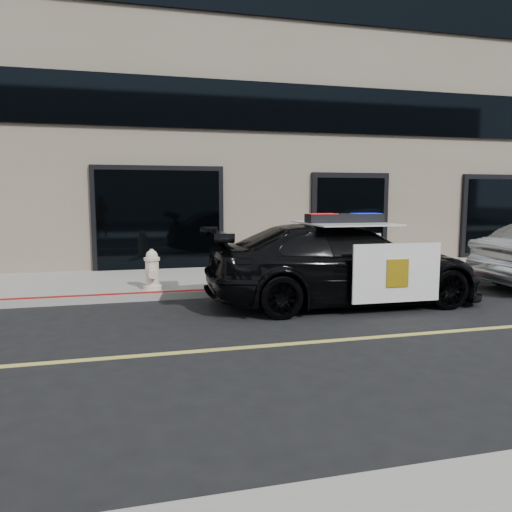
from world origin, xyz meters
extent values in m
plane|color=black|center=(0.00, 0.00, 0.00)|extent=(120.00, 120.00, 0.00)
cube|color=gray|center=(0.00, 5.25, 0.07)|extent=(60.00, 3.50, 0.15)
cube|color=#756856|center=(0.00, 10.50, 6.00)|extent=(60.00, 7.00, 12.00)
imported|color=black|center=(2.20, 2.30, 0.78)|extent=(2.40, 5.45, 1.56)
cube|color=white|center=(2.70, 1.18, 0.75)|extent=(1.66, 0.07, 1.04)
cube|color=white|center=(2.74, 3.41, 0.75)|extent=(1.66, 0.07, 1.04)
cube|color=white|center=(2.20, 2.30, 1.57)|extent=(1.59, 1.90, 0.03)
cube|color=gold|center=(2.70, 1.15, 0.75)|extent=(0.42, 0.02, 0.49)
cube|color=black|center=(2.20, 2.30, 1.66)|extent=(1.50, 0.42, 0.18)
cube|color=red|center=(1.75, 2.31, 1.67)|extent=(0.53, 0.35, 0.17)
cube|color=#0C19CC|center=(2.66, 2.29, 1.67)|extent=(0.53, 0.35, 0.17)
cylinder|color=#F2E2BF|center=(-1.36, 3.95, 0.19)|extent=(0.38, 0.38, 0.08)
cylinder|color=#F2E2BF|center=(-1.36, 3.95, 0.50)|extent=(0.28, 0.28, 0.53)
cylinder|color=#F2E2BF|center=(-1.36, 3.95, 0.79)|extent=(0.33, 0.33, 0.06)
sphere|color=#F2E2BF|center=(-1.36, 3.95, 0.85)|extent=(0.24, 0.24, 0.24)
cylinder|color=#F2E2BF|center=(-1.36, 3.95, 0.96)|extent=(0.07, 0.07, 0.07)
cylinder|color=#F2E2BF|center=(-1.36, 4.13, 0.57)|extent=(0.14, 0.13, 0.14)
cylinder|color=#F2E2BF|center=(-1.36, 3.77, 0.57)|extent=(0.14, 0.13, 0.14)
cylinder|color=#F2E2BF|center=(-1.36, 3.74, 0.50)|extent=(0.18, 0.15, 0.18)
camera|label=1|loc=(-1.85, -6.52, 2.10)|focal=35.00mm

